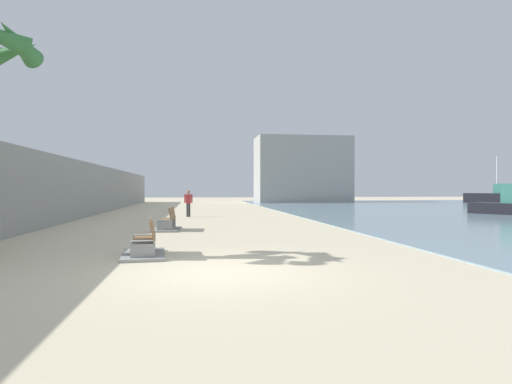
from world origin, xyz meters
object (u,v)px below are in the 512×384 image
bench_far (167,225)px  person_walking (188,201)px  bench_near (145,247)px  boat_mid_bay (503,196)px

bench_far → person_walking: (0.77, 8.82, 0.75)m
bench_far → bench_near: bearing=-91.2°
bench_near → person_walking: 16.04m
bench_near → person_walking: size_ratio=1.29×
bench_near → boat_mid_bay: 51.29m
bench_far → person_walking: 8.89m
person_walking → boat_mid_bay: boat_mid_bay is taller
bench_far → person_walking: person_walking is taller
bench_far → boat_mid_bay: size_ratio=0.28×
boat_mid_bay → bench_near: bearing=-136.9°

